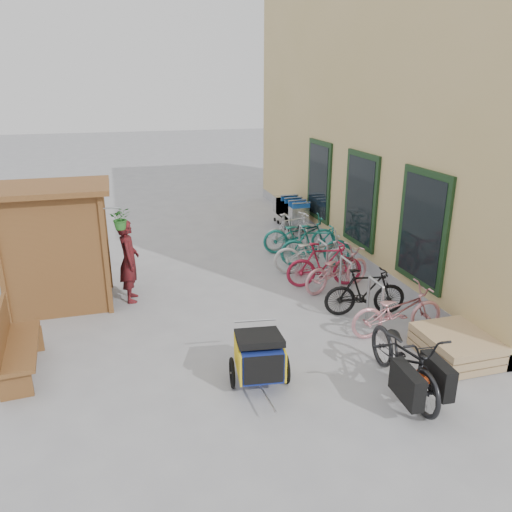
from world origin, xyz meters
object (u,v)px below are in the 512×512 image
object	(u,v)px
kiosk	(50,230)
shopping_carts	(290,209)
person_kiosk	(129,261)
bike_4	(314,253)
child_trailer	(259,355)
cargo_bike	(405,359)
bike_3	(325,264)
bike_2	(337,269)
bike_0	(397,311)
pallet_stack	(456,346)
bike_1	(365,292)
bench	(13,343)
bike_7	(292,231)
bike_5	(316,246)
bike_6	(300,234)

from	to	relation	value
kiosk	shopping_carts	size ratio (longest dim) A/B	1.33
person_kiosk	bike_4	world-z (taller)	person_kiosk
child_trailer	cargo_bike	xyz separation A→B (m)	(1.94, -0.72, 0.03)
shopping_carts	bike_3	distance (m)	4.63
bike_2	bike_3	xyz separation A→B (m)	(-0.20, 0.22, 0.05)
bike_0	bike_3	size ratio (longest dim) A/B	1.03
person_kiosk	bike_3	bearing A→B (deg)	-92.61
bike_0	shopping_carts	bearing A→B (deg)	-3.41
shopping_carts	bike_3	world-z (taller)	bike_3
pallet_stack	bike_2	world-z (taller)	bike_2
pallet_stack	bike_1	world-z (taller)	bike_1
bike_1	bench	bearing A→B (deg)	104.89
kiosk	pallet_stack	world-z (taller)	kiosk
bench	bike_3	bearing A→B (deg)	14.03
bike_0	bike_3	world-z (taller)	bike_3
bike_1	bike_2	distance (m)	1.30
shopping_carts	bike_2	xyz separation A→B (m)	(-0.65, -4.77, -0.13)
bike_1	pallet_stack	bearing A→B (deg)	-149.21
kiosk	pallet_stack	xyz separation A→B (m)	(6.28, -3.87, -1.34)
bike_0	bike_2	size ratio (longest dim) A/B	0.99
cargo_bike	bike_1	size ratio (longest dim) A/B	1.27
shopping_carts	bike_7	size ratio (longest dim) A/B	1.13
person_kiosk	bike_0	size ratio (longest dim) A/B	0.98
shopping_carts	child_trailer	size ratio (longest dim) A/B	1.27
pallet_stack	bike_5	bearing A→B (deg)	96.69
bike_1	bike_7	distance (m)	4.11
person_kiosk	bike_2	world-z (taller)	person_kiosk
bike_6	bike_2	bearing A→B (deg)	-170.90
bike_0	bike_3	distance (m)	2.40
bike_5	bike_6	bearing A→B (deg)	15.83
bike_2	bike_3	bearing A→B (deg)	23.98
bench	bike_0	bearing A→B (deg)	-8.40
shopping_carts	bike_4	world-z (taller)	shopping_carts
pallet_stack	shopping_carts	bearing A→B (deg)	90.00
bike_2	bike_4	size ratio (longest dim) A/B	0.92
kiosk	bike_2	size ratio (longest dim) A/B	1.44
bike_0	bench	bearing A→B (deg)	86.73
bench	shopping_carts	world-z (taller)	bench
shopping_carts	bike_6	bearing A→B (deg)	-103.70
bike_1	bike_5	size ratio (longest dim) A/B	0.91
bike_4	bike_3	bearing A→B (deg)	-172.37
bench	person_kiosk	size ratio (longest dim) A/B	0.99
shopping_carts	bike_0	size ratio (longest dim) A/B	1.09
child_trailer	bike_2	distance (m)	3.93
bike_1	bike_6	world-z (taller)	bike_6
bike_4	pallet_stack	bearing A→B (deg)	-155.93
kiosk	bike_2	bearing A→B (deg)	-7.51
kiosk	bench	xyz separation A→B (m)	(-0.41, -2.47, -1.02)
child_trailer	bike_1	bearing A→B (deg)	40.42
child_trailer	bike_6	xyz separation A→B (m)	(2.67, 5.43, 0.02)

